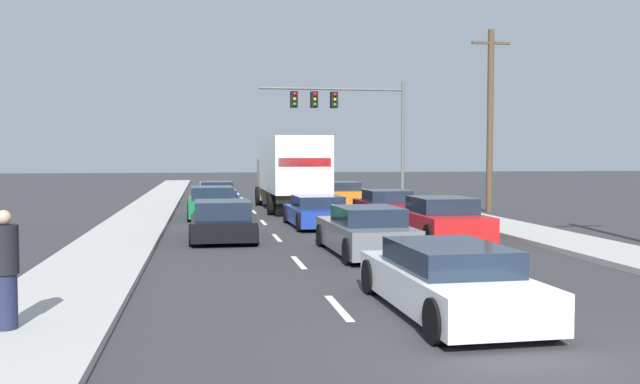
% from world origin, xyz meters
% --- Properties ---
extents(ground_plane, '(140.00, 140.00, 0.00)m').
position_xyz_m(ground_plane, '(0.00, 25.00, 0.00)').
color(ground_plane, '#333335').
extents(sidewalk_right, '(2.31, 80.00, 0.14)m').
position_xyz_m(sidewalk_right, '(6.41, 20.00, 0.07)').
color(sidewalk_right, '#B2AFA8').
rests_on(sidewalk_right, ground_plane).
extents(sidewalk_left, '(2.31, 80.00, 0.14)m').
position_xyz_m(sidewalk_left, '(-6.41, 20.00, 0.07)').
color(sidewalk_left, '#B2AFA8').
rests_on(sidewalk_left, ground_plane).
extents(lane_markings, '(3.54, 62.00, 0.01)m').
position_xyz_m(lane_markings, '(0.00, 22.86, 0.00)').
color(lane_markings, silver).
rests_on(lane_markings, ground_plane).
extents(car_navy, '(2.06, 4.52, 1.21)m').
position_xyz_m(car_navy, '(-3.32, 27.78, 0.57)').
color(car_navy, '#141E4C').
rests_on(car_navy, ground_plane).
extents(car_green, '(2.07, 4.68, 1.28)m').
position_xyz_m(car_green, '(-3.61, 20.35, 0.59)').
color(car_green, '#196B38').
rests_on(car_green, ground_plane).
extents(car_black, '(1.95, 4.28, 1.20)m').
position_xyz_m(car_black, '(-3.37, 12.66, 0.55)').
color(car_black, black).
rests_on(car_black, ground_plane).
extents(box_truck, '(2.66, 8.92, 3.36)m').
position_xyz_m(box_truck, '(0.01, 23.24, 1.98)').
color(box_truck, white).
rests_on(box_truck, ground_plane).
extents(car_blue, '(2.03, 4.21, 1.13)m').
position_xyz_m(car_blue, '(0.06, 15.89, 0.53)').
color(car_blue, '#1E389E').
rests_on(car_blue, ground_plane).
extents(car_gray, '(1.92, 4.47, 1.26)m').
position_xyz_m(car_gray, '(0.17, 8.87, 0.58)').
color(car_gray, slate).
rests_on(car_gray, ground_plane).
extents(car_white, '(1.95, 4.60, 1.14)m').
position_xyz_m(car_white, '(-0.03, 2.18, 0.54)').
color(car_white, white).
rests_on(car_white, ground_plane).
extents(car_orange, '(1.91, 4.56, 1.19)m').
position_xyz_m(car_orange, '(3.17, 26.83, 0.55)').
color(car_orange, orange).
rests_on(car_orange, ground_plane).
extents(car_maroon, '(2.01, 4.05, 1.16)m').
position_xyz_m(car_maroon, '(3.38, 18.73, 0.53)').
color(car_maroon, maroon).
rests_on(car_maroon, ground_plane).
extents(car_red, '(1.98, 4.14, 1.30)m').
position_xyz_m(car_red, '(3.18, 11.54, 0.60)').
color(car_red, red).
rests_on(car_red, ground_plane).
extents(traffic_signal_mast, '(8.85, 0.69, 7.03)m').
position_xyz_m(traffic_signal_mast, '(4.05, 32.28, 5.39)').
color(traffic_signal_mast, '#595B56').
rests_on(traffic_signal_mast, ground_plane).
extents(utility_pole_mid, '(1.80, 0.28, 8.18)m').
position_xyz_m(utility_pole_mid, '(8.79, 21.05, 4.23)').
color(utility_pole_mid, brown).
rests_on(utility_pole_mid, ground_plane).
extents(pedestrian_near_corner, '(0.38, 0.38, 1.67)m').
position_xyz_m(pedestrian_near_corner, '(-6.66, 1.71, 0.97)').
color(pedestrian_near_corner, '#1E233F').
rests_on(pedestrian_near_corner, sidewalk_left).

